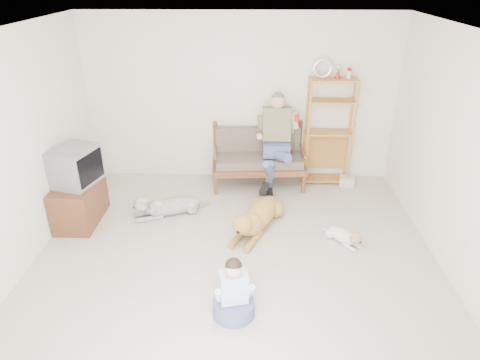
{
  "coord_description": "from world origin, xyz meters",
  "views": [
    {
      "loc": [
        0.17,
        -4.0,
        3.26
      ],
      "look_at": [
        0.04,
        1.0,
        0.77
      ],
      "focal_mm": 32.0,
      "sensor_mm": 36.0,
      "label": 1
    }
  ],
  "objects_px": {
    "etagere": "(329,131)",
    "loveseat": "(259,156)",
    "tv_stand": "(80,202)",
    "golden_retriever": "(256,218)"
  },
  "relations": [
    {
      "from": "etagere",
      "to": "loveseat",
      "type": "bearing_deg",
      "value": -174.36
    },
    {
      "from": "etagere",
      "to": "tv_stand",
      "type": "height_order",
      "value": "etagere"
    },
    {
      "from": "loveseat",
      "to": "etagere",
      "type": "relative_size",
      "value": 0.76
    },
    {
      "from": "loveseat",
      "to": "etagere",
      "type": "xyz_separation_m",
      "value": [
        1.13,
        0.11,
        0.41
      ]
    },
    {
      "from": "loveseat",
      "to": "tv_stand",
      "type": "xyz_separation_m",
      "value": [
        -2.53,
        -1.26,
        -0.19
      ]
    },
    {
      "from": "loveseat",
      "to": "golden_retriever",
      "type": "relative_size",
      "value": 1.09
    },
    {
      "from": "tv_stand",
      "to": "golden_retriever",
      "type": "height_order",
      "value": "tv_stand"
    },
    {
      "from": "etagere",
      "to": "tv_stand",
      "type": "xyz_separation_m",
      "value": [
        -3.66,
        -1.37,
        -0.6
      ]
    },
    {
      "from": "etagere",
      "to": "golden_retriever",
      "type": "distance_m",
      "value": 2.06
    },
    {
      "from": "etagere",
      "to": "golden_retriever",
      "type": "xyz_separation_m",
      "value": [
        -1.17,
        -1.53,
        -0.71
      ]
    }
  ]
}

